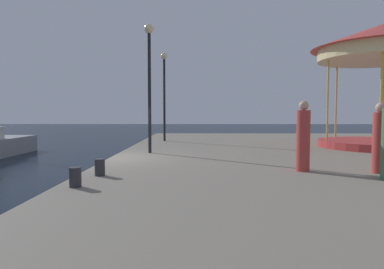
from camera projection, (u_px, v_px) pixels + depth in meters
The scene contains 8 objects.
ground_plane at pixel (110, 181), 11.68m from camera, with size 120.00×120.00×0.00m, color black.
quay_dock at pixel (342, 170), 11.57m from camera, with size 15.47×27.56×0.80m, color gray.
lamp_post_near_edge at pixel (149, 66), 12.79m from camera, with size 0.36×0.36×4.74m.
lamp_post_mid_promenade at pixel (164, 81), 18.30m from camera, with size 0.36×0.36×4.64m.
bollard_south at pixel (75, 177), 6.99m from camera, with size 0.24×0.24×0.40m, color #2D2D33.
bollard_center at pixel (100, 167), 8.25m from camera, with size 0.24×0.24×0.40m, color #2D2D33.
person_mid_promenade at pixel (380, 140), 8.59m from camera, with size 0.34×0.34×1.74m.
person_far_corner at pixel (303, 138), 8.89m from camera, with size 0.34×0.34×1.80m.
Camera 1 is at (2.85, -11.53, 2.29)m, focal length 32.64 mm.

